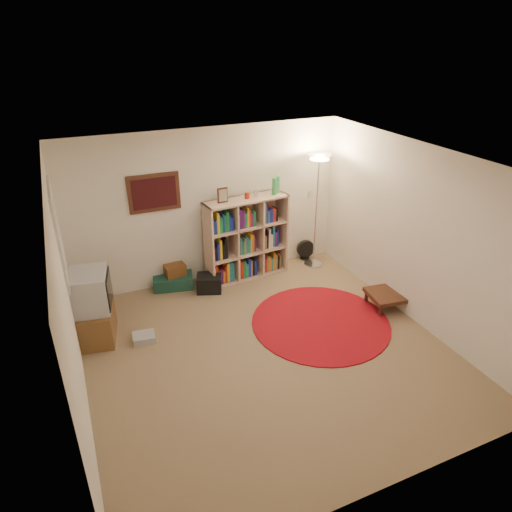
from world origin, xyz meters
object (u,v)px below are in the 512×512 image
Objects in this scene: floor_lamp at (318,175)px; suitcase at (173,281)px; floor_fan at (305,250)px; bookshelf at (245,240)px; side_table at (387,295)px; tv_stand at (93,308)px.

suitcase is at bearing 174.26° from floor_lamp.
floor_fan is at bearing 94.34° from floor_lamp.
bookshelf is at bearing -162.98° from floor_fan.
floor_lamp is at bearing -10.31° from bookshelf.
bookshelf is 1.60m from floor_lamp.
bookshelf is 1.35m from suitcase.
floor_lamp is at bearing 100.68° from side_table.
suitcase is at bearing 145.82° from side_table.
side_table is (0.33, -1.90, 0.02)m from floor_fan.
floor_lamp is 3.34× the size of side_table.
floor_fan reaches higher than side_table.
floor_lamp is 1.49m from floor_fan.
floor_lamp is 5.35× the size of floor_fan.
bookshelf reaches higher than floor_fan.
side_table is (4.09, -0.95, -0.28)m from tv_stand.
floor_fan is 2.47m from suitcase.
tv_stand is (-3.78, -0.70, -1.17)m from floor_lamp.
side_table is at bearing -22.07° from suitcase.
side_table is (0.31, -1.65, -1.45)m from floor_lamp.
floor_fan is 0.53× the size of suitcase.
bookshelf is at bearing 5.38° from suitcase.
side_table is at bearing -1.97° from tv_stand.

